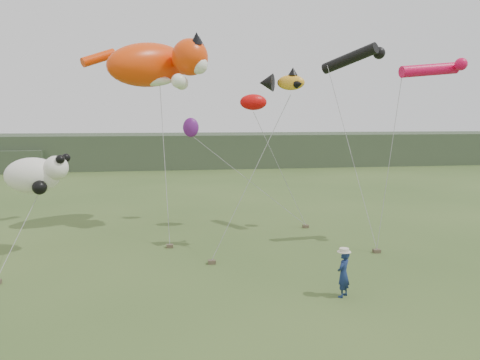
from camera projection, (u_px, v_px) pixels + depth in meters
name	position (u px, v px, depth m)	size (l,w,h in m)	color
ground	(288.00, 291.00, 16.41)	(120.00, 120.00, 0.00)	#385123
headland	(174.00, 151.00, 59.41)	(90.00, 13.00, 4.00)	#2D3D28
festival_attendant	(343.00, 274.00, 15.79)	(0.58, 0.38, 1.60)	navy
sandbag_anchors	(224.00, 251.00, 21.07)	(15.84, 7.02, 0.16)	brown
cat_kite	(158.00, 64.00, 24.98)	(6.81, 5.05, 2.99)	#F33E08
fish_kite	(282.00, 82.00, 20.57)	(2.17, 1.44, 1.05)	#F6A724
tube_kites	(387.00, 62.00, 22.87)	(5.20, 5.58, 1.93)	black
panda_kite	(36.00, 175.00, 20.70)	(2.82, 1.82, 1.75)	white
misc_kites	(229.00, 112.00, 25.64)	(4.38, 3.23, 2.36)	red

